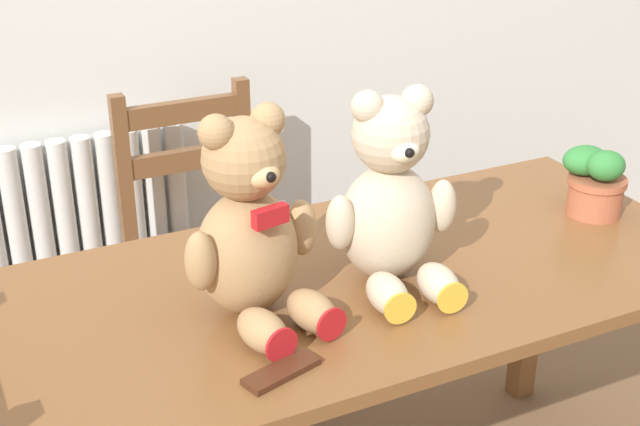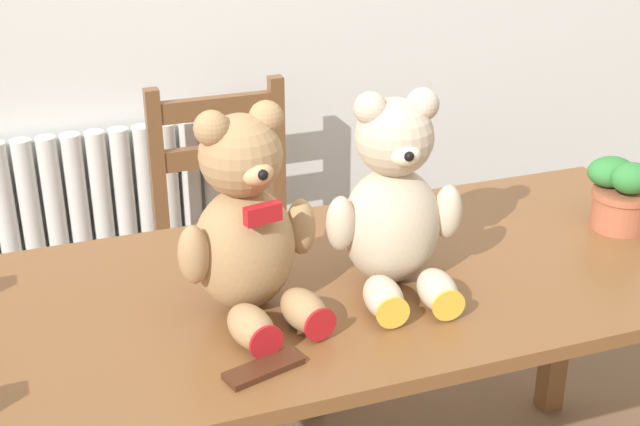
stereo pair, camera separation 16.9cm
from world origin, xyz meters
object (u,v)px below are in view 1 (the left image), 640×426
(teddy_bear_right, at_px, (391,202))
(chocolate_bar, at_px, (281,371))
(wooden_chair_behind, at_px, (205,258))
(teddy_bear_left, at_px, (250,230))
(potted_plant, at_px, (596,179))

(teddy_bear_right, distance_m, chocolate_bar, 0.43)
(wooden_chair_behind, xyz_separation_m, chocolate_bar, (-0.19, -0.98, 0.29))
(wooden_chair_behind, relative_size, teddy_bear_right, 2.28)
(teddy_bear_left, xyz_separation_m, chocolate_bar, (-0.03, -0.21, -0.17))
(wooden_chair_behind, distance_m, teddy_bear_right, 0.91)
(wooden_chair_behind, relative_size, teddy_bear_left, 2.27)
(wooden_chair_behind, height_order, teddy_bear_left, teddy_bear_left)
(teddy_bear_left, relative_size, potted_plant, 2.41)
(teddy_bear_left, xyz_separation_m, teddy_bear_right, (0.30, 0.00, -0.00))
(potted_plant, bearing_deg, chocolate_bar, -163.58)
(teddy_bear_left, relative_size, teddy_bear_right, 1.01)
(wooden_chair_behind, height_order, potted_plant, wooden_chair_behind)
(potted_plant, bearing_deg, teddy_bear_left, -176.02)
(potted_plant, height_order, chocolate_bar, potted_plant)
(teddy_bear_left, bearing_deg, chocolate_bar, 69.31)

